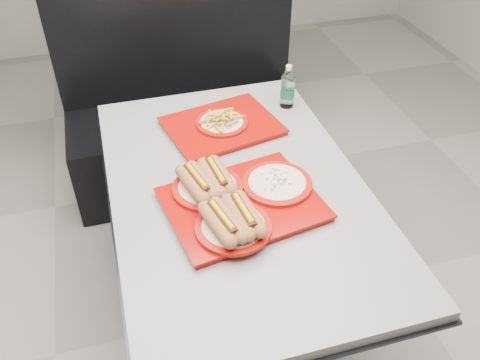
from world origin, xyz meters
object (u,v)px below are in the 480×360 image
object	(u,v)px
diner_table	(238,218)
tray_near	(236,200)
tray_far	(222,124)
booth_bench	(185,113)
water_bottle	(288,89)

from	to	relation	value
diner_table	tray_near	bearing A→B (deg)	-107.42
tray_near	diner_table	bearing A→B (deg)	72.58
tray_near	tray_far	bearing A→B (deg)	81.29
booth_bench	tray_far	size ratio (longest dim) A/B	2.66
tray_far	diner_table	bearing A→B (deg)	-95.74
tray_near	tray_far	distance (m)	0.50
tray_far	water_bottle	world-z (taller)	water_bottle
diner_table	water_bottle	size ratio (longest dim) A/B	7.27
booth_bench	tray_near	bearing A→B (deg)	-91.79
diner_table	tray_near	distance (m)	0.24
tray_near	water_bottle	xyz separation A→B (m)	(0.40, 0.59, 0.04)
booth_bench	tray_near	world-z (taller)	booth_bench
diner_table	tray_far	world-z (taller)	tray_far
diner_table	booth_bench	xyz separation A→B (m)	(0.00, 1.09, -0.18)
tray_near	water_bottle	bearing A→B (deg)	56.11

